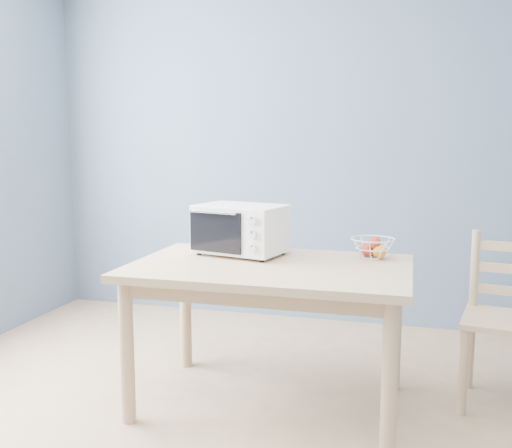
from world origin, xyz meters
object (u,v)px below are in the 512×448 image
(toaster_oven, at_px, (238,228))
(fruit_basket, at_px, (373,247))
(dining_table, at_px, (270,284))
(dining_chair, at_px, (507,323))

(toaster_oven, distance_m, fruit_basket, 0.74)
(dining_table, bearing_deg, dining_chair, 15.45)
(toaster_oven, distance_m, dining_chair, 1.49)
(dining_table, xyz_separation_m, toaster_oven, (-0.24, 0.21, 0.25))
(fruit_basket, relative_size, dining_chair, 0.28)
(fruit_basket, bearing_deg, dining_table, -149.28)
(dining_table, height_order, dining_chair, dining_chair)
(dining_table, xyz_separation_m, fruit_basket, (0.49, 0.29, 0.16))
(dining_chair, bearing_deg, toaster_oven, -164.96)
(dining_table, height_order, fruit_basket, fruit_basket)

